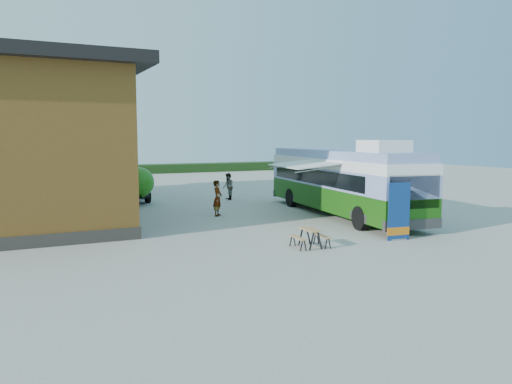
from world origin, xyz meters
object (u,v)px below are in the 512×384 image
picnic_table (310,234)px  bus (341,179)px  slurry_tanker (132,181)px  person_a (218,198)px  person_b (228,187)px  banner (399,217)px

picnic_table → bus: bearing=51.8°
bus → picnic_table: (-5.71, -6.12, -1.39)m
slurry_tanker → bus: bearing=-51.2°
person_a → slurry_tanker: slurry_tanker is taller
person_a → person_b: 6.88m
bus → person_b: bus is taller
picnic_table → slurry_tanker: (-3.09, 16.90, 0.81)m
bus → slurry_tanker: size_ratio=2.11×
banner → picnic_table: banner is taller
person_a → banner: bearing=-115.7°
bus → slurry_tanker: bearing=136.7°
bus → picnic_table: size_ratio=10.00×
bus → slurry_tanker: (-8.79, 10.78, -0.58)m
picnic_table → person_a: size_ratio=0.70×
person_b → person_a: bearing=-15.6°
bus → slurry_tanker: 13.92m
banner → slurry_tanker: banner is taller
person_a → bus: bearing=-73.5°
slurry_tanker → person_b: bearing=-20.2°
person_b → slurry_tanker: size_ratio=0.28×
banner → bus: bearing=82.1°
bus → person_b: bearing=115.9°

